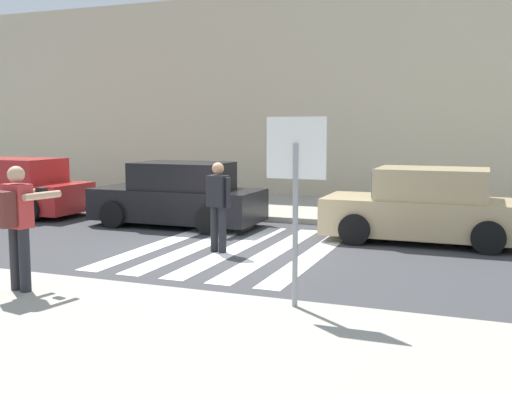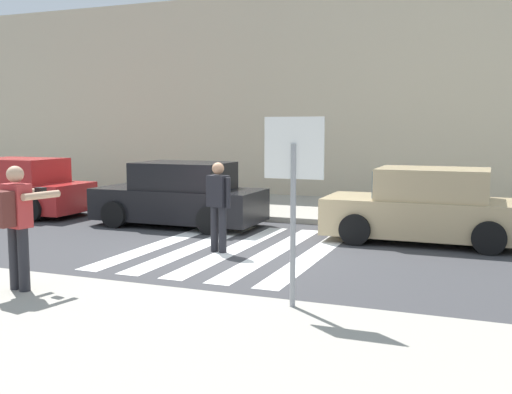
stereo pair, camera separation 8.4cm
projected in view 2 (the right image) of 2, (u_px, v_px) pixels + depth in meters
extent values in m
plane|color=#38383A|center=(231.00, 251.00, 11.61)|extent=(120.00, 120.00, 0.00)
cube|color=#9E998C|center=(316.00, 209.00, 17.15)|extent=(60.00, 4.80, 0.14)
cube|color=beige|center=(351.00, 99.00, 20.84)|extent=(56.00, 4.00, 6.77)
cube|color=silver|center=(164.00, 243.00, 12.38)|extent=(0.44, 5.20, 0.01)
cube|color=silver|center=(199.00, 246.00, 12.09)|extent=(0.44, 5.20, 0.01)
cube|color=silver|center=(235.00, 249.00, 11.80)|extent=(0.44, 5.20, 0.01)
cube|color=silver|center=(273.00, 252.00, 11.51)|extent=(0.44, 5.20, 0.01)
cube|color=silver|center=(313.00, 255.00, 11.22)|extent=(0.44, 5.20, 0.01)
cylinder|color=gray|center=(293.00, 226.00, 7.42)|extent=(0.07, 0.07, 2.04)
cube|color=white|center=(294.00, 148.00, 7.32)|extent=(0.76, 0.03, 0.76)
cube|color=red|center=(294.00, 148.00, 7.34)|extent=(0.66, 0.02, 0.66)
cylinder|color=#232328|center=(14.00, 258.00, 8.30)|extent=(0.15, 0.15, 0.88)
cylinder|color=#232328|center=(24.00, 260.00, 8.20)|extent=(0.15, 0.15, 0.88)
cube|color=#B73333|center=(17.00, 206.00, 8.16)|extent=(0.42, 0.31, 0.60)
sphere|color=tan|center=(15.00, 174.00, 8.11)|extent=(0.23, 0.23, 0.23)
cylinder|color=tan|center=(19.00, 193.00, 8.46)|extent=(0.21, 0.59, 0.10)
cylinder|color=tan|center=(41.00, 195.00, 8.20)|extent=(0.21, 0.59, 0.10)
cube|color=black|center=(41.00, 191.00, 8.48)|extent=(0.16, 0.12, 0.10)
cube|color=#5B2823|center=(2.00, 209.00, 7.97)|extent=(0.35, 0.26, 0.48)
cylinder|color=#232328|center=(215.00, 229.00, 11.51)|extent=(0.15, 0.15, 0.88)
cylinder|color=#232328|center=(223.00, 230.00, 11.39)|extent=(0.15, 0.15, 0.88)
cube|color=black|center=(218.00, 191.00, 11.36)|extent=(0.43, 0.33, 0.60)
sphere|color=#A37556|center=(218.00, 168.00, 11.31)|extent=(0.23, 0.23, 0.23)
cylinder|color=black|center=(209.00, 191.00, 11.51)|extent=(0.10, 0.10, 0.58)
cylinder|color=black|center=(228.00, 193.00, 11.22)|extent=(0.10, 0.10, 0.58)
cube|color=red|center=(17.00, 195.00, 16.39)|extent=(4.10, 1.70, 0.76)
cube|color=red|center=(20.00, 170.00, 16.25)|extent=(2.20, 1.56, 0.64)
cube|color=slate|center=(48.00, 171.00, 15.90)|extent=(0.10, 1.50, 0.51)
cylinder|color=black|center=(4.00, 198.00, 17.66)|extent=(0.64, 0.22, 0.64)
cylinder|color=black|center=(32.00, 209.00, 15.16)|extent=(0.64, 0.22, 0.64)
cylinder|color=black|center=(75.00, 202.00, 16.73)|extent=(0.64, 0.22, 0.64)
cube|color=black|center=(179.00, 204.00, 14.56)|extent=(4.10, 1.70, 0.76)
cube|color=black|center=(184.00, 176.00, 14.42)|extent=(2.20, 1.56, 0.64)
cube|color=slate|center=(145.00, 174.00, 14.81)|extent=(0.10, 1.50, 0.54)
cube|color=slate|center=(220.00, 177.00, 14.07)|extent=(0.10, 1.50, 0.51)
cylinder|color=black|center=(114.00, 214.00, 14.26)|extent=(0.64, 0.22, 0.64)
cylinder|color=black|center=(152.00, 206.00, 15.83)|extent=(0.64, 0.22, 0.64)
cylinder|color=black|center=(211.00, 220.00, 13.33)|extent=(0.64, 0.22, 0.64)
cylinder|color=black|center=(240.00, 211.00, 14.90)|extent=(0.64, 0.22, 0.64)
cube|color=tan|center=(424.00, 217.00, 12.45)|extent=(4.10, 1.70, 0.76)
cube|color=tan|center=(433.00, 184.00, 12.31)|extent=(2.20, 1.56, 0.64)
cube|color=slate|center=(381.00, 182.00, 12.70)|extent=(0.10, 1.50, 0.54)
cube|color=slate|center=(483.00, 185.00, 11.96)|extent=(0.10, 1.50, 0.51)
cylinder|color=black|center=(355.00, 230.00, 12.15)|extent=(0.64, 0.22, 0.64)
cylinder|color=black|center=(371.00, 218.00, 13.72)|extent=(0.64, 0.22, 0.64)
cylinder|color=black|center=(489.00, 238.00, 11.22)|extent=(0.64, 0.22, 0.64)
cylinder|color=black|center=(489.00, 224.00, 12.80)|extent=(0.64, 0.22, 0.64)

